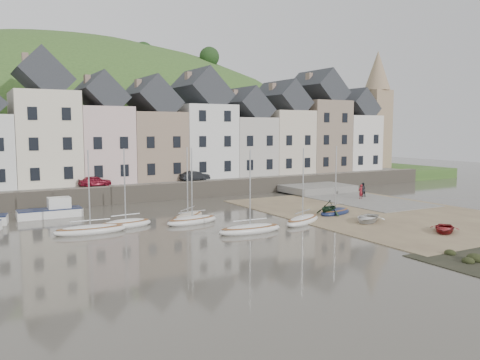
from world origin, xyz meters
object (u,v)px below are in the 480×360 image
rowboat_white (367,218)px  rowboat_red (444,228)px  car_right (195,176)px  sailboat_0 (90,230)px  rowboat_green (329,207)px  person_dark (363,190)px  car_left (95,181)px  person_red (361,191)px

rowboat_white → rowboat_red: 6.07m
car_right → sailboat_0: bearing=132.8°
rowboat_green → person_dark: bearing=99.6°
rowboat_green → car_left: size_ratio=0.76×
person_red → rowboat_red: bearing=60.5°
rowboat_red → person_dark: person_dark is taller
sailboat_0 → person_red: bearing=5.8°
rowboat_red → car_right: 29.34m
rowboat_red → rowboat_green: bearing=158.9°
rowboat_white → rowboat_green: 4.20m
rowboat_white → rowboat_green: rowboat_green is taller
rowboat_red → car_right: bearing=158.0°
rowboat_green → rowboat_red: 10.21m
person_dark → car_left: (-26.44, 11.63, 1.27)m
rowboat_red → rowboat_white: bearing=163.8°
sailboat_0 → car_right: 22.06m
rowboat_white → sailboat_0: bearing=-138.3°
sailboat_0 → person_dark: bearing=7.5°
rowboat_green → person_red: (9.27, 5.85, 0.17)m
rowboat_white → person_dark: (10.01, 11.08, 0.50)m
rowboat_green → car_right: bearing=169.9°
rowboat_red → car_left: (-18.49, 28.42, 1.81)m
rowboat_white → car_right: car_right is taller
sailboat_0 → car_left: (4.03, 15.64, 1.90)m
rowboat_white → rowboat_green: bearing=158.4°
sailboat_0 → person_dark: 30.74m
person_red → car_left: (-25.15, 12.70, 1.28)m
rowboat_white → car_left: size_ratio=0.99×
person_red → car_right: size_ratio=0.44×
sailboat_0 → rowboat_white: (20.47, -7.07, 0.14)m
person_dark → car_left: size_ratio=0.47×
person_dark → sailboat_0: bearing=6.9°
sailboat_0 → person_red: size_ratio=4.11×
rowboat_white → rowboat_red: rowboat_white is taller
sailboat_0 → car_right: size_ratio=1.82×
car_left → sailboat_0: bearing=162.0°
car_left → car_right: bearing=-93.6°
sailboat_0 → rowboat_white: sailboat_0 is taller
rowboat_red → person_red: size_ratio=1.87×
rowboat_red → person_dark: bearing=118.7°
sailboat_0 → rowboat_white: bearing=-19.1°
car_left → car_right: car_right is taller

